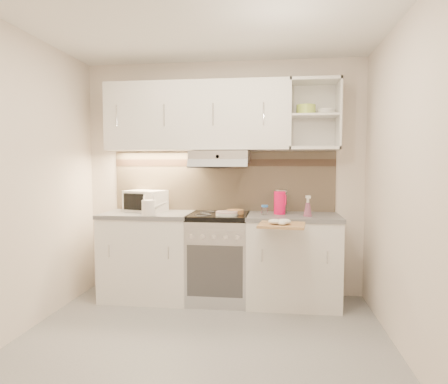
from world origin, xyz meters
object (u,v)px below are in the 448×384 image
Objects in this scene: pink_pitcher at (280,203)px; microwave at (146,201)px; glass_jar at (281,201)px; watering_can at (150,207)px; electric_range at (219,257)px; cutting_board at (282,225)px; plate_stack at (227,213)px; spray_bottle at (308,208)px.

microwave is at bearing -170.67° from pink_pitcher.
glass_jar is (1.45, 0.06, 0.01)m from microwave.
watering_can is at bearing -162.73° from glass_jar.
electric_range is 3.80× the size of glass_jar.
cutting_board is (0.01, -0.53, -0.15)m from pink_pitcher.
microwave is at bearing 122.89° from watering_can.
microwave is at bearing 164.43° from plate_stack.
watering_can is at bearing 173.98° from cutting_board.
plate_stack reaches higher than cutting_board.
spray_bottle is (0.79, 0.04, 0.06)m from plate_stack.
cutting_board is (-0.01, -0.68, -0.15)m from glass_jar.
glass_jar is 0.37m from spray_bottle.
spray_bottle reaches higher than electric_range.
spray_bottle is (1.69, -0.21, -0.03)m from microwave.
electric_range is at bearing 11.21° from microwave.
microwave reaches higher than cutting_board.
glass_jar reaches higher than pink_pitcher.
glass_jar is (1.29, 0.40, 0.04)m from watering_can.
glass_jar is (0.54, 0.32, 0.10)m from plate_stack.
spray_bottle is at bearing 3.09° from plate_stack.
cutting_board is (1.29, -0.28, -0.11)m from watering_can.
pink_pitcher reaches higher than spray_bottle.
spray_bottle is (0.88, -0.09, 0.53)m from electric_range.
pink_pitcher is at bearing -97.06° from glass_jar.
spray_bottle reaches higher than plate_stack.
glass_jar is at bearing 30.52° from plate_stack.
cutting_board is at bearing -3.80° from watering_can.
electric_range is at bearing 147.74° from cutting_board.
pink_pitcher is at bearing 3.26° from electric_range.
watering_can is 1.35m from glass_jar.
cutting_board is at bearing -34.20° from plate_stack.
cutting_board is at bearing -3.71° from microwave.
plate_stack is at bearing -149.13° from pink_pitcher.
plate_stack is (0.10, -0.14, 0.47)m from electric_range.
electric_range is 0.50m from plate_stack.
glass_jar reaches higher than spray_bottle.
watering_can is 1.30m from pink_pitcher.
glass_jar is (0.02, 0.15, 0.00)m from pink_pitcher.
watering_can is at bearing -156.02° from pink_pitcher.
electric_range is 0.87m from glass_jar.
microwave is 2.18× the size of spray_bottle.
pink_pitcher is (0.52, 0.17, 0.10)m from plate_stack.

